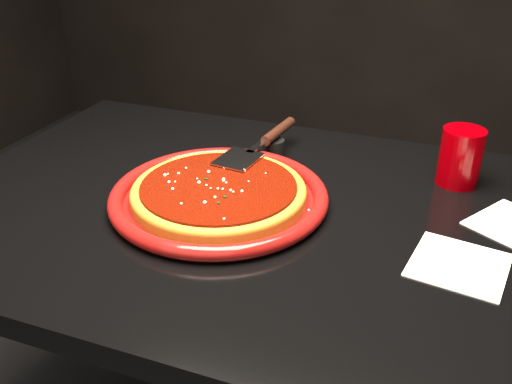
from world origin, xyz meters
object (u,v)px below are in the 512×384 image
Objects in this scene: table at (259,362)px; ramekin at (273,148)px; pizza_server at (261,143)px; plate at (219,196)px; cup at (460,157)px.

table is 25.94× the size of ramekin.
pizza_server is 6.71× the size of ramekin.
ramekin reaches higher than plate.
plate is (-0.07, -0.02, 0.39)m from table.
plate is 3.57× the size of cup.
table is at bearing 11.70° from plate.
cup reaches higher than pizza_server.
ramekin is at bearing 102.96° from table.
table is 3.04× the size of plate.
pizza_server reaches higher than plate.
cup is 0.38m from ramekin.
table is at bearing -77.04° from ramekin.
plate reaches higher than table.
cup is at bearing 34.57° from table.
table is at bearing -145.43° from cup.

